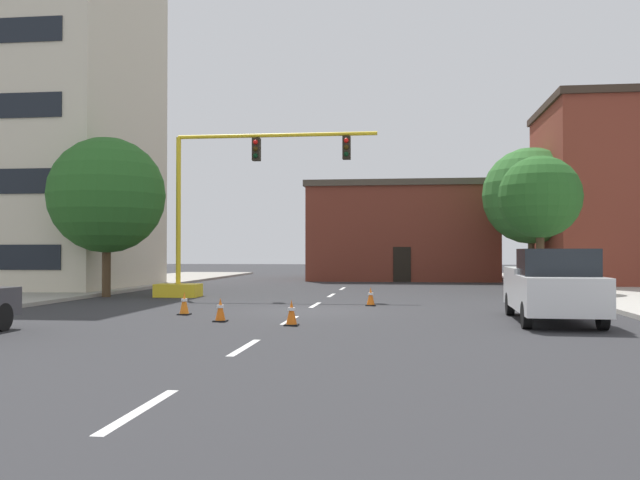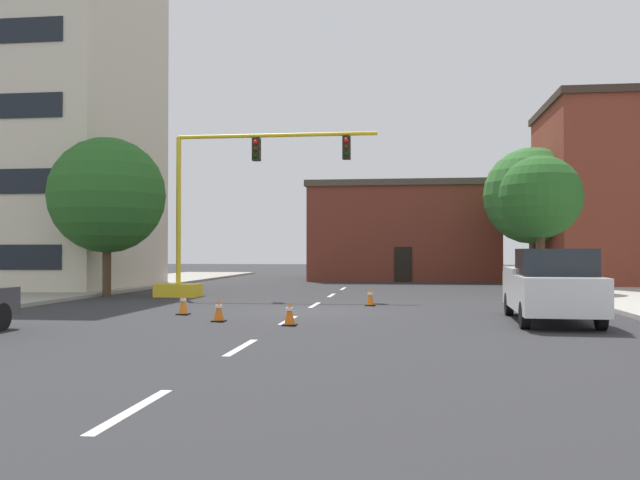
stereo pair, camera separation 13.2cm
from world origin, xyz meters
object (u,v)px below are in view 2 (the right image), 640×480
Objects in this scene: traffic_signal_gantry at (206,243)px; traffic_cone_roadside_d at (183,303)px; tree_right_mid at (540,197)px; traffic_cone_roadside_c at (290,313)px; tree_left_near at (107,195)px; tree_right_far at (532,196)px; traffic_cone_roadside_b at (219,310)px; pickup_truck_white at (550,286)px; traffic_cone_roadside_a at (370,297)px.

traffic_cone_roadside_d is at bearing -78.19° from traffic_signal_gantry.
traffic_cone_roadside_c is at bearing -122.22° from tree_right_mid.
tree_right_mid is 8.86× the size of traffic_cone_roadside_d.
tree_left_near is (-4.20, -0.39, 2.03)m from traffic_signal_gantry.
tree_right_far is 8.49m from tree_right_mid.
tree_right_far is 11.67× the size of traffic_cone_roadside_c.
tree_right_far is at bearing 60.95° from traffic_cone_roadside_b.
traffic_cone_roadside_d is (-3.72, 2.61, 0.02)m from traffic_cone_roadside_c.
pickup_truck_white is 8.33× the size of traffic_cone_roadside_a.
tree_left_near is 1.23× the size of pickup_truck_white.
traffic_cone_roadside_c is 4.54m from traffic_cone_roadside_d.
tree_left_near is 10.35m from traffic_cone_roadside_d.
traffic_cone_roadside_c is at bearing -165.98° from pickup_truck_white.
traffic_signal_gantry is 8.26m from traffic_cone_roadside_a.
traffic_cone_roadside_c is at bearing -46.72° from tree_left_near.
traffic_cone_roadside_d is at bearing 144.91° from traffic_cone_roadside_c.
traffic_cone_roadside_a is (-8.30, -15.77, -4.74)m from tree_right_far.
pickup_truck_white is 8.19× the size of traffic_cone_roadside_c.
tree_right_mid is 17.59m from traffic_cone_roadside_d.
traffic_cone_roadside_b is at bearing -129.41° from tree_right_mid.
tree_right_mid reaches higher than traffic_cone_roadside_b.
tree_right_far is 25.13m from traffic_cone_roadside_c.
traffic_cone_roadside_a is (11.30, -3.38, -3.97)m from tree_left_near.
traffic_signal_gantry is 14.90m from tree_right_mid.
traffic_cone_roadside_d is at bearing -137.58° from tree_right_mid.
pickup_truck_white is 8.42× the size of traffic_cone_roadside_b.
pickup_truck_white is (16.45, -8.46, -3.31)m from tree_left_near.
traffic_cone_roadside_a is 1.01× the size of traffic_cone_roadside_b.
traffic_cone_roadside_c is at bearing -113.95° from tree_right_far.
traffic_cone_roadside_a is 0.94× the size of traffic_cone_roadside_d.
tree_left_near is at bearing 163.32° from traffic_cone_roadside_a.
traffic_cone_roadside_b is (3.29, -9.80, -1.94)m from traffic_signal_gantry.
tree_right_mid is at bearing 12.17° from tree_left_near.
traffic_signal_gantry reaches higher than tree_left_near.
tree_right_far reaches higher than traffic_cone_roadside_a.
tree_right_mid is (-1.09, -8.39, -0.72)m from tree_right_far.
tree_right_mid is at bearing 50.59° from traffic_cone_roadside_b.
traffic_cone_roadside_a is at bearing -134.35° from tree_right_mid.
pickup_truck_white reaches higher than traffic_cone_roadside_a.
tree_right_mid is 9.54× the size of traffic_cone_roadside_b.
pickup_truck_white reaches higher than traffic_cone_roadside_d.
traffic_signal_gantry reaches higher than traffic_cone_roadside_c.
traffic_signal_gantry is at bearing 5.24° from tree_left_near.
traffic_cone_roadside_c is at bearing -19.82° from traffic_cone_roadside_b.
traffic_signal_gantry is 15.16m from pickup_truck_white.
pickup_truck_white reaches higher than traffic_cone_roadside_c.
tree_left_near reaches higher than pickup_truck_white.
traffic_signal_gantry is 1.19× the size of tree_right_far.
traffic_signal_gantry is at bearing 108.53° from traffic_cone_roadside_b.
tree_right_mid reaches higher than traffic_cone_roadside_c.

